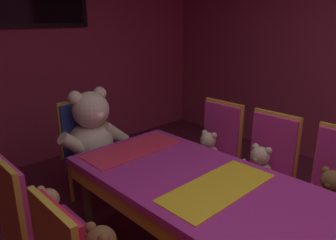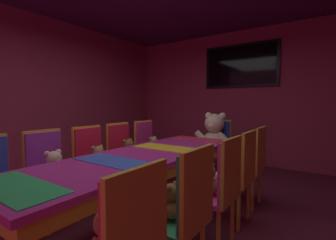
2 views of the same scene
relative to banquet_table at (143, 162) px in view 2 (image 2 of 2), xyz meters
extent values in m
plane|color=#591E33|center=(0.00, 0.00, -0.66)|extent=(7.90, 7.90, 0.00)
cube|color=#99334C|center=(0.00, 3.20, 0.74)|extent=(5.20, 0.12, 2.80)
cube|color=#99334C|center=(-2.60, 0.00, 0.74)|extent=(0.12, 6.40, 2.80)
cube|color=#B22D8C|center=(0.00, 0.00, 0.06)|extent=(0.90, 2.89, 0.05)
cube|color=gold|center=(0.00, 0.00, -0.02)|extent=(0.88, 2.83, 0.10)
cylinder|color=#4C3826|center=(0.38, 1.30, -0.31)|extent=(0.07, 0.07, 0.69)
cylinder|color=#4C3826|center=(-0.38, 1.30, -0.31)|extent=(0.07, 0.07, 0.69)
cube|color=green|center=(0.00, -1.23, 0.09)|extent=(0.77, 0.32, 0.01)
cube|color=blue|center=(0.00, -0.41, 0.09)|extent=(0.77, 0.32, 0.01)
cube|color=yellow|center=(0.00, 0.41, 0.09)|extent=(0.77, 0.32, 0.01)
cube|color=#E52D4C|center=(0.00, 1.23, 0.09)|extent=(0.77, 0.32, 0.01)
cylinder|color=gold|center=(-0.59, -0.95, -0.45)|extent=(0.04, 0.04, 0.42)
cylinder|color=gold|center=(-0.91, -0.95, -0.45)|extent=(0.04, 0.04, 0.42)
cube|color=purple|center=(-0.75, -0.56, -0.22)|extent=(0.40, 0.40, 0.04)
cube|color=purple|center=(-0.93, -0.56, 0.05)|extent=(0.05, 0.38, 0.50)
cube|color=gold|center=(-0.95, -0.56, 0.05)|extent=(0.03, 0.41, 0.55)
cylinder|color=gold|center=(-0.59, -0.40, -0.45)|extent=(0.04, 0.04, 0.42)
cylinder|color=gold|center=(-0.59, -0.72, -0.45)|extent=(0.04, 0.04, 0.42)
cylinder|color=gold|center=(-0.91, -0.40, -0.45)|extent=(0.04, 0.04, 0.42)
cylinder|color=gold|center=(-0.91, -0.72, -0.45)|extent=(0.04, 0.04, 0.42)
ellipsoid|color=beige|center=(-0.75, -0.56, -0.11)|extent=(0.20, 0.20, 0.16)
sphere|color=beige|center=(-0.73, -0.56, 0.04)|extent=(0.16, 0.16, 0.16)
sphere|color=#FDDCAD|center=(-0.68, -0.56, 0.03)|extent=(0.06, 0.06, 0.06)
sphere|color=beige|center=(-0.75, -0.50, 0.10)|extent=(0.06, 0.06, 0.06)
sphere|color=beige|center=(-0.75, -0.62, 0.10)|extent=(0.06, 0.06, 0.06)
cylinder|color=beige|center=(-0.71, -0.46, -0.09)|extent=(0.06, 0.14, 0.13)
cylinder|color=beige|center=(-0.71, -0.66, -0.09)|extent=(0.06, 0.14, 0.13)
cylinder|color=beige|center=(-0.62, -0.51, -0.16)|extent=(0.07, 0.15, 0.07)
cylinder|color=beige|center=(-0.62, -0.62, -0.16)|extent=(0.07, 0.15, 0.07)
cube|color=red|center=(-0.73, -0.01, -0.22)|extent=(0.40, 0.40, 0.04)
cube|color=red|center=(-0.91, -0.01, 0.05)|extent=(0.05, 0.38, 0.50)
cube|color=gold|center=(-0.93, -0.01, 0.05)|extent=(0.03, 0.41, 0.55)
cylinder|color=gold|center=(-0.57, 0.15, -0.45)|extent=(0.04, 0.04, 0.42)
cylinder|color=gold|center=(-0.57, -0.17, -0.45)|extent=(0.04, 0.04, 0.42)
cylinder|color=gold|center=(-0.89, 0.15, -0.45)|extent=(0.04, 0.04, 0.42)
cylinder|color=gold|center=(-0.89, -0.17, -0.45)|extent=(0.04, 0.04, 0.42)
ellipsoid|color=#9E7247|center=(-0.73, -0.01, -0.11)|extent=(0.19, 0.19, 0.15)
sphere|color=#9E7247|center=(-0.71, -0.01, 0.02)|extent=(0.15, 0.15, 0.15)
sphere|color=tan|center=(-0.66, -0.01, 0.01)|extent=(0.06, 0.06, 0.06)
sphere|color=#9E7247|center=(-0.73, 0.04, 0.08)|extent=(0.06, 0.06, 0.06)
sphere|color=#9E7247|center=(-0.73, -0.07, 0.08)|extent=(0.06, 0.06, 0.06)
cylinder|color=#9E7247|center=(-0.69, 0.08, -0.10)|extent=(0.05, 0.13, 0.12)
cylinder|color=#9E7247|center=(-0.69, -0.10, -0.10)|extent=(0.05, 0.13, 0.12)
cylinder|color=#9E7247|center=(-0.61, 0.04, -0.16)|extent=(0.06, 0.14, 0.06)
cylinder|color=#9E7247|center=(-0.61, -0.06, -0.16)|extent=(0.06, 0.14, 0.06)
cube|color=red|center=(-0.75, 0.54, -0.22)|extent=(0.40, 0.40, 0.04)
cube|color=red|center=(-0.93, 0.54, 0.05)|extent=(0.05, 0.38, 0.50)
cube|color=gold|center=(-0.95, 0.54, 0.05)|extent=(0.03, 0.41, 0.55)
cylinder|color=gold|center=(-0.59, 0.70, -0.45)|extent=(0.04, 0.04, 0.42)
cylinder|color=gold|center=(-0.59, 0.38, -0.45)|extent=(0.04, 0.04, 0.42)
cylinder|color=gold|center=(-0.91, 0.70, -0.45)|extent=(0.04, 0.04, 0.42)
cylinder|color=gold|center=(-0.91, 0.38, -0.45)|extent=(0.04, 0.04, 0.42)
ellipsoid|color=brown|center=(-0.75, 0.54, -0.11)|extent=(0.19, 0.19, 0.15)
sphere|color=brown|center=(-0.73, 0.54, 0.03)|extent=(0.15, 0.15, 0.15)
sphere|color=#99663C|center=(-0.68, 0.54, 0.02)|extent=(0.06, 0.06, 0.06)
sphere|color=brown|center=(-0.75, 0.60, 0.09)|extent=(0.06, 0.06, 0.06)
sphere|color=brown|center=(-0.75, 0.48, 0.09)|extent=(0.06, 0.06, 0.06)
cylinder|color=brown|center=(-0.71, 0.64, -0.10)|extent=(0.05, 0.14, 0.13)
cylinder|color=brown|center=(-0.71, 0.44, -0.10)|extent=(0.05, 0.14, 0.13)
cylinder|color=brown|center=(-0.63, 0.59, -0.16)|extent=(0.07, 0.14, 0.07)
cylinder|color=brown|center=(-0.63, 0.49, -0.16)|extent=(0.07, 0.14, 0.07)
cube|color=#CC338C|center=(-0.76, 1.12, -0.22)|extent=(0.40, 0.40, 0.04)
cube|color=#CC338C|center=(-0.94, 1.12, 0.05)|extent=(0.05, 0.38, 0.50)
cube|color=gold|center=(-0.96, 1.12, 0.05)|extent=(0.03, 0.41, 0.55)
cylinder|color=gold|center=(-0.60, 1.28, -0.45)|extent=(0.04, 0.04, 0.42)
cylinder|color=gold|center=(-0.60, 0.96, -0.45)|extent=(0.04, 0.04, 0.42)
cylinder|color=gold|center=(-0.92, 1.28, -0.45)|extent=(0.04, 0.04, 0.42)
cylinder|color=gold|center=(-0.92, 0.96, -0.45)|extent=(0.04, 0.04, 0.42)
ellipsoid|color=tan|center=(-0.76, 1.12, -0.12)|extent=(0.17, 0.17, 0.14)
sphere|color=tan|center=(-0.74, 1.12, 0.00)|extent=(0.14, 0.14, 0.14)
sphere|color=tan|center=(-0.69, 1.12, -0.01)|extent=(0.05, 0.05, 0.05)
sphere|color=tan|center=(-0.76, 1.17, 0.06)|extent=(0.05, 0.05, 0.05)
sphere|color=tan|center=(-0.76, 1.06, 0.06)|extent=(0.05, 0.05, 0.05)
cylinder|color=tan|center=(-0.72, 1.20, -0.11)|extent=(0.05, 0.12, 0.11)
cylinder|color=tan|center=(-0.72, 1.03, -0.11)|extent=(0.05, 0.12, 0.11)
cylinder|color=tan|center=(-0.64, 1.16, -0.17)|extent=(0.06, 0.13, 0.06)
cylinder|color=tan|center=(-0.64, 1.07, -0.17)|extent=(0.06, 0.13, 0.06)
cube|color=red|center=(0.90, -1.11, 0.05)|extent=(0.05, 0.38, 0.50)
cube|color=gold|center=(0.92, -1.11, 0.05)|extent=(0.03, 0.41, 0.55)
sphere|color=olive|center=(0.71, -1.11, 0.01)|extent=(0.14, 0.14, 0.14)
sphere|color=#AE7747|center=(0.66, -1.11, 0.00)|extent=(0.05, 0.05, 0.05)
sphere|color=olive|center=(0.72, -1.16, 0.06)|extent=(0.05, 0.05, 0.05)
sphere|color=olive|center=(0.72, -1.05, 0.06)|extent=(0.05, 0.05, 0.05)
cylinder|color=olive|center=(0.69, -1.02, -0.11)|extent=(0.05, 0.12, 0.12)
cube|color=#268C4C|center=(0.73, -0.54, -0.22)|extent=(0.40, 0.40, 0.04)
cube|color=#268C4C|center=(0.91, -0.54, 0.05)|extent=(0.05, 0.38, 0.50)
cube|color=gold|center=(0.93, -0.54, 0.05)|extent=(0.03, 0.41, 0.55)
cylinder|color=gold|center=(0.57, -0.38, -0.45)|extent=(0.04, 0.04, 0.42)
ellipsoid|color=brown|center=(0.73, -0.54, -0.13)|extent=(0.16, 0.16, 0.13)
sphere|color=brown|center=(0.72, -0.54, -0.01)|extent=(0.13, 0.13, 0.13)
sphere|color=#99663C|center=(0.67, -0.54, -0.02)|extent=(0.05, 0.05, 0.05)
sphere|color=brown|center=(0.73, -0.59, 0.04)|extent=(0.05, 0.05, 0.05)
sphere|color=brown|center=(0.73, -0.50, 0.04)|extent=(0.05, 0.05, 0.05)
cylinder|color=brown|center=(0.70, -0.62, -0.11)|extent=(0.04, 0.11, 0.11)
cylinder|color=brown|center=(0.70, -0.46, -0.11)|extent=(0.04, 0.11, 0.11)
cylinder|color=brown|center=(0.63, -0.59, -0.17)|extent=(0.05, 0.12, 0.05)
cylinder|color=brown|center=(0.63, -0.50, -0.17)|extent=(0.05, 0.12, 0.05)
cube|color=#CC338C|center=(0.75, 0.02, -0.22)|extent=(0.40, 0.40, 0.04)
cube|color=#CC338C|center=(0.93, 0.02, 0.05)|extent=(0.05, 0.38, 0.50)
cube|color=gold|center=(0.95, 0.02, 0.05)|extent=(0.03, 0.41, 0.55)
cylinder|color=gold|center=(0.91, 0.18, -0.45)|extent=(0.04, 0.04, 0.42)
cylinder|color=gold|center=(0.91, -0.14, -0.45)|extent=(0.04, 0.04, 0.42)
cylinder|color=gold|center=(0.59, 0.18, -0.45)|extent=(0.04, 0.04, 0.42)
cylinder|color=gold|center=(0.59, -0.14, -0.45)|extent=(0.04, 0.04, 0.42)
ellipsoid|color=brown|center=(0.75, 0.02, -0.12)|extent=(0.18, 0.18, 0.14)
sphere|color=brown|center=(0.73, 0.02, 0.01)|extent=(0.14, 0.14, 0.14)
sphere|color=#99663C|center=(0.69, 0.02, 0.00)|extent=(0.05, 0.05, 0.05)
sphere|color=brown|center=(0.75, -0.03, 0.06)|extent=(0.05, 0.05, 0.05)
sphere|color=brown|center=(0.75, 0.07, 0.06)|extent=(0.05, 0.05, 0.05)
cylinder|color=brown|center=(0.71, -0.07, -0.10)|extent=(0.05, 0.13, 0.12)
cylinder|color=brown|center=(0.71, 0.11, -0.10)|extent=(0.05, 0.13, 0.12)
cylinder|color=brown|center=(0.63, -0.03, -0.17)|extent=(0.06, 0.13, 0.06)
cylinder|color=brown|center=(0.63, 0.07, -0.17)|extent=(0.06, 0.13, 0.06)
cube|color=#CC338C|center=(0.74, 0.55, -0.22)|extent=(0.40, 0.40, 0.04)
cube|color=#CC338C|center=(0.92, 0.55, 0.05)|extent=(0.05, 0.38, 0.50)
cube|color=gold|center=(0.94, 0.55, 0.05)|extent=(0.03, 0.41, 0.55)
cylinder|color=gold|center=(0.90, 0.71, -0.45)|extent=(0.04, 0.04, 0.42)
cylinder|color=gold|center=(0.90, 0.39, -0.45)|extent=(0.04, 0.04, 0.42)
cylinder|color=gold|center=(0.58, 0.71, -0.45)|extent=(0.04, 0.04, 0.42)
cylinder|color=gold|center=(0.58, 0.39, -0.45)|extent=(0.04, 0.04, 0.42)
ellipsoid|color=beige|center=(0.74, 0.55, -0.11)|extent=(0.19, 0.19, 0.15)
sphere|color=beige|center=(0.72, 0.55, 0.02)|extent=(0.15, 0.15, 0.15)
sphere|color=#FDDCAD|center=(0.67, 0.55, 0.01)|extent=(0.06, 0.06, 0.06)
sphere|color=beige|center=(0.74, 0.50, 0.08)|extent=(0.06, 0.06, 0.06)
sphere|color=beige|center=(0.74, 0.61, 0.08)|extent=(0.06, 0.06, 0.06)
cylinder|color=beige|center=(0.70, 0.46, -0.10)|extent=(0.05, 0.13, 0.12)
cylinder|color=beige|center=(0.70, 0.65, -0.10)|extent=(0.05, 0.13, 0.12)
cylinder|color=beige|center=(0.62, 0.51, -0.16)|extent=(0.06, 0.14, 0.06)
cylinder|color=beige|center=(0.62, 0.60, -0.16)|extent=(0.06, 0.14, 0.06)
cube|color=#CC338C|center=(0.73, 1.07, -0.22)|extent=(0.40, 0.40, 0.04)
cube|color=#CC338C|center=(0.91, 1.07, 0.05)|extent=(0.05, 0.38, 0.50)
cube|color=gold|center=(0.93, 1.07, 0.05)|extent=(0.03, 0.41, 0.55)
cylinder|color=gold|center=(0.89, 1.23, -0.45)|extent=(0.04, 0.04, 0.42)
cylinder|color=gold|center=(0.89, 0.91, -0.45)|extent=(0.04, 0.04, 0.42)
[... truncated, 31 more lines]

